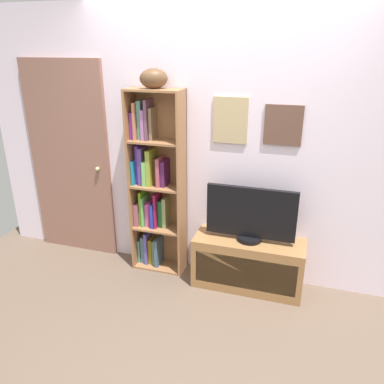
# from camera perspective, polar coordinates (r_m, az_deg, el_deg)

# --- Properties ---
(ground) EXTENTS (5.20, 5.20, 0.04)m
(ground) POSITION_cam_1_polar(r_m,az_deg,el_deg) (3.11, -1.84, -22.32)
(ground) COLOR brown
(back_wall) EXTENTS (4.80, 0.08, 2.50)m
(back_wall) POSITION_cam_1_polar(r_m,az_deg,el_deg) (3.45, 4.15, 6.56)
(back_wall) COLOR silver
(back_wall) RESTS_ON ground
(bookshelf) EXTENTS (0.51, 0.24, 1.77)m
(bookshelf) POSITION_cam_1_polar(r_m,az_deg,el_deg) (3.64, -5.80, 0.77)
(bookshelf) COLOR #94653F
(bookshelf) RESTS_ON ground
(football) EXTENTS (0.29, 0.25, 0.17)m
(football) POSITION_cam_1_polar(r_m,az_deg,el_deg) (3.38, -5.81, 16.67)
(football) COLOR brown
(football) RESTS_ON bookshelf
(tv_stand) EXTENTS (1.00, 0.37, 0.48)m
(tv_stand) POSITION_cam_1_polar(r_m,az_deg,el_deg) (3.59, 8.42, -10.58)
(tv_stand) COLOR olive
(tv_stand) RESTS_ON ground
(television) EXTENTS (0.79, 0.22, 0.50)m
(television) POSITION_cam_1_polar(r_m,az_deg,el_deg) (3.36, 8.87, -3.45)
(television) COLOR black
(television) RESTS_ON tv_stand
(door) EXTENTS (0.90, 0.09, 2.02)m
(door) POSITION_cam_1_polar(r_m,az_deg,el_deg) (4.10, -17.93, 4.44)
(door) COLOR #885C4D
(door) RESTS_ON ground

